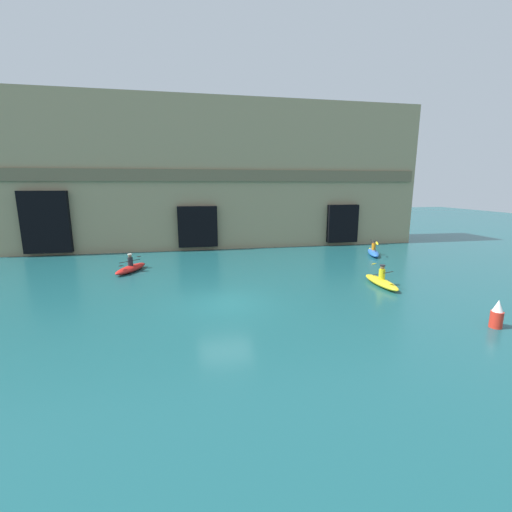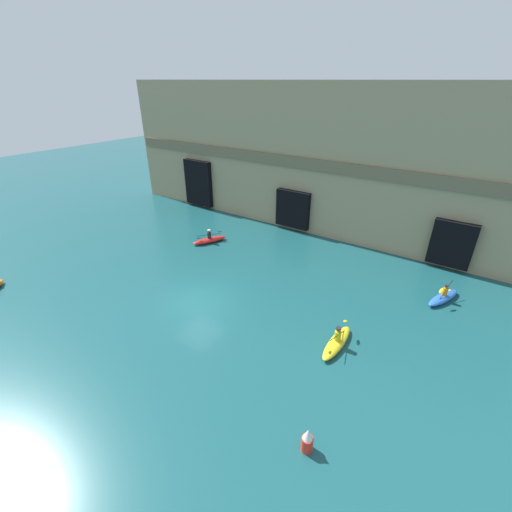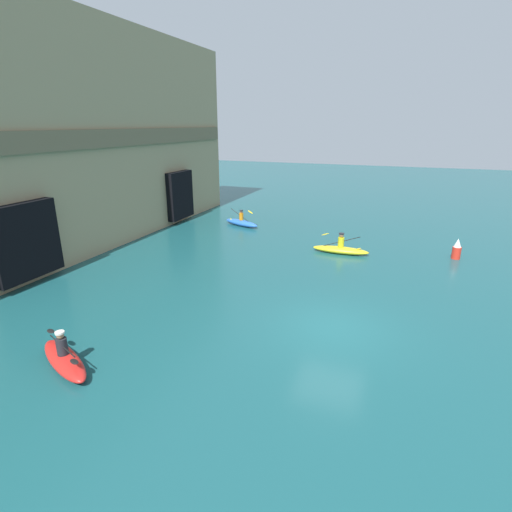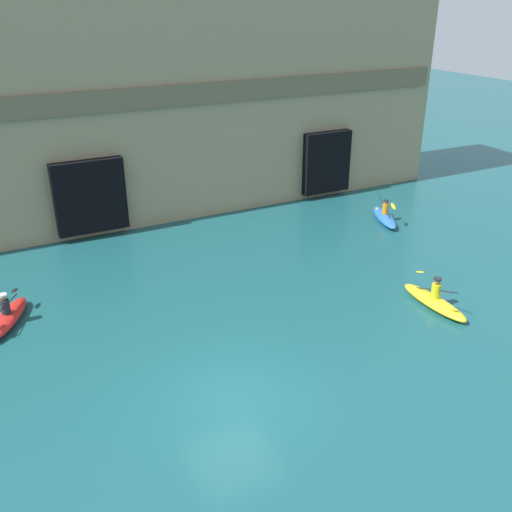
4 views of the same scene
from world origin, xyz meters
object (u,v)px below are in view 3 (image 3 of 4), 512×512
(marker_buoy, at_px, (457,249))
(kayak_red, at_px, (64,359))
(kayak_blue, at_px, (241,222))
(kayak_yellow, at_px, (341,249))

(marker_buoy, bearing_deg, kayak_red, 142.21)
(marker_buoy, bearing_deg, kayak_blue, 79.25)
(kayak_yellow, relative_size, kayak_red, 1.05)
(kayak_yellow, xyz_separation_m, marker_buoy, (1.30, -5.94, 0.27))
(kayak_yellow, bearing_deg, kayak_red, 67.48)
(kayak_blue, bearing_deg, kayak_yellow, -5.50)
(kayak_red, distance_m, marker_buoy, 19.25)
(kayak_blue, relative_size, marker_buoy, 2.72)
(kayak_blue, distance_m, marker_buoy, 13.82)
(kayak_red, xyz_separation_m, marker_buoy, (15.21, -11.79, 0.27))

